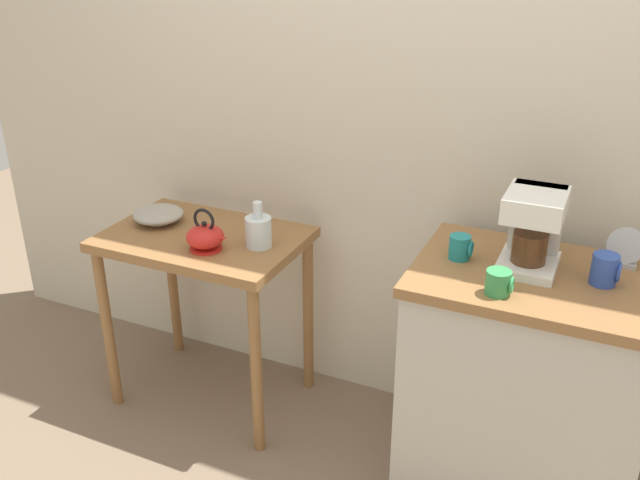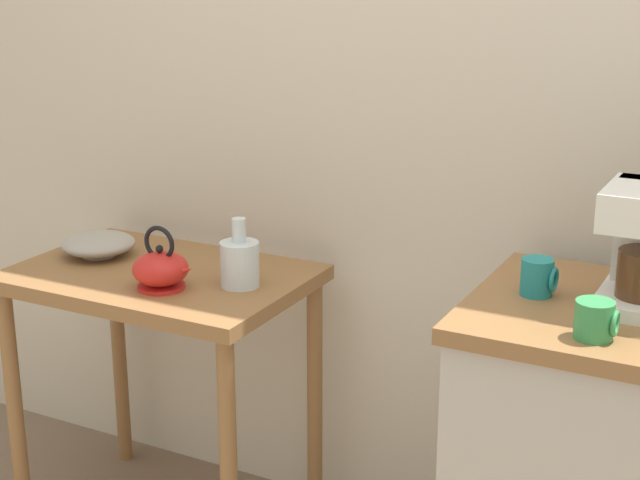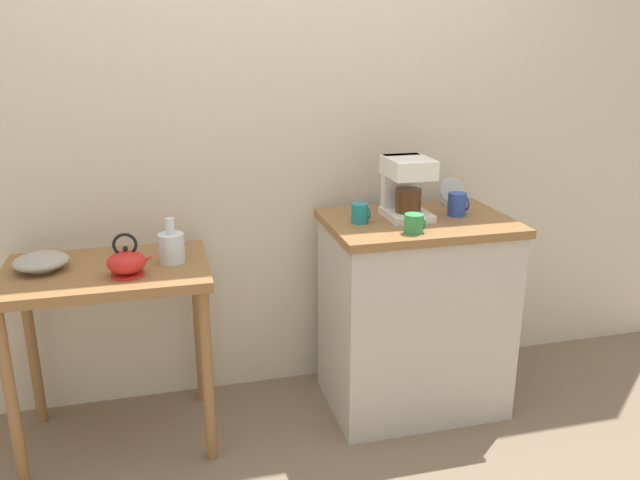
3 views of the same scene
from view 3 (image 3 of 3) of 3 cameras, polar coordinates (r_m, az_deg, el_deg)
The scene contains 12 objects.
ground_plane at distance 3.00m, azimuth -2.94°, elevation -15.27°, with size 8.00×8.00×0.00m, color #7A6651.
back_wall at distance 2.93m, azimuth -2.98°, elevation 13.10°, with size 4.40×0.10×2.80m, color beige.
wooden_table at distance 2.68m, azimuth -18.20°, elevation -4.69°, with size 0.78×0.53×0.77m.
kitchen_counter at distance 2.93m, azimuth 8.31°, elevation -6.42°, with size 0.79×0.56×0.88m.
bowl_stoneware at distance 2.68m, azimuth -23.46°, elevation -1.76°, with size 0.21×0.21×0.06m.
teakettle at distance 2.51m, azimuth -16.70°, elevation -1.88°, with size 0.18×0.14×0.17m.
glass_carafe_vase at distance 2.61m, azimuth -13.00°, elevation -0.58°, with size 0.10×0.10×0.18m.
coffee_maker at distance 2.78m, azimuth 7.61°, elevation 4.89°, with size 0.18×0.22×0.26m.
mug_tall_green at distance 2.57m, azimuth 8.35°, elevation 1.46°, with size 0.08×0.08×0.08m.
mug_blue at distance 2.86m, azimuth 12.10°, elevation 3.12°, with size 0.09×0.08×0.10m.
mug_dark_teal at distance 2.69m, azimuth 3.58°, elevation 2.38°, with size 0.08×0.07×0.08m.
table_clock at distance 3.02m, azimuth 11.57°, elevation 4.08°, with size 0.12×0.06×0.13m.
Camera 3 is at (-0.48, -2.47, 1.63)m, focal length 36.17 mm.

